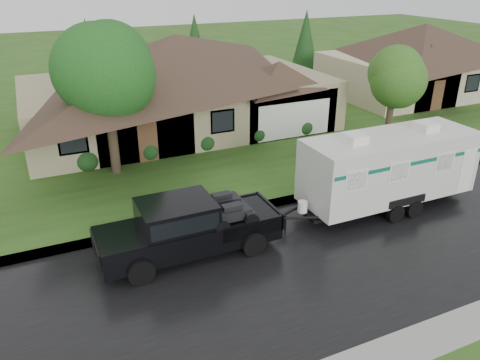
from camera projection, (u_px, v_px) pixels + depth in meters
name	position (u px, v px, depth m)	size (l,w,h in m)	color
ground	(244.00, 243.00, 17.38)	(140.00, 140.00, 0.00)	#274E18
road	(269.00, 272.00, 15.72)	(140.00, 8.00, 0.01)	black
curb	(221.00, 214.00, 19.21)	(140.00, 0.50, 0.15)	gray
lawn	(145.00, 126.00, 29.77)	(140.00, 26.00, 0.15)	#274E18
house_main	(182.00, 71.00, 28.21)	(19.44, 10.80, 6.90)	gray
house_neighbor	(427.00, 52.00, 36.24)	(15.12, 9.72, 6.45)	#BDAC8D
tree_left_green	(105.00, 70.00, 20.95)	(4.32, 4.32, 7.15)	#382B1E
tree_right_green	(395.00, 77.00, 25.92)	(3.14, 3.14, 5.20)	#382B1E
shrub_row	(206.00, 141.00, 25.56)	(13.60, 1.00, 1.00)	#143814
pickup_truck	(186.00, 226.00, 16.26)	(6.34, 2.41, 2.11)	black
travel_trailer	(389.00, 166.00, 19.27)	(7.82, 2.75, 3.51)	silver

